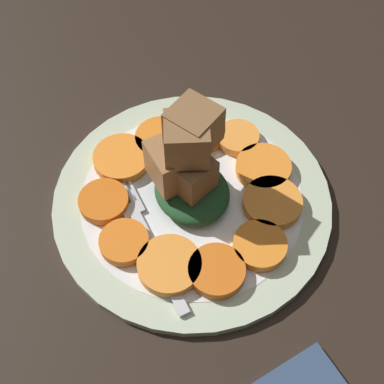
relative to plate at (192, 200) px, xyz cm
name	(u,v)px	position (x,y,z in cm)	size (l,w,h in cm)	color
table_slab	(192,208)	(0.00, 0.00, -1.52)	(120.00, 120.00, 2.00)	black
plate	(192,200)	(0.00, 0.00, 0.00)	(29.92, 29.92, 1.05)	beige
carrot_slice_0	(272,203)	(5.23, 6.74, 1.15)	(6.27, 6.27, 1.13)	orange
carrot_slice_1	(263,168)	(0.99, 8.55, 1.15)	(6.12, 6.12, 1.13)	orange
carrot_slice_2	(238,138)	(-3.97, 8.49, 1.15)	(4.82, 4.82, 1.13)	#F99438
carrot_slice_3	(199,132)	(-7.04, 5.15, 1.15)	(6.01, 6.01, 1.13)	orange
carrot_slice_4	(161,139)	(-8.34, 0.84, 1.15)	(5.92, 5.92, 1.13)	orange
carrot_slice_5	(122,158)	(-8.14, -4.30, 1.15)	(6.33, 6.33, 1.13)	orange
carrot_slice_6	(104,201)	(-3.97, -8.48, 1.15)	(5.29, 5.29, 1.13)	#D66114
carrot_slice_7	(124,242)	(1.49, -8.81, 1.15)	(5.04, 5.04, 1.13)	orange
carrot_slice_8	(169,265)	(6.02, -6.14, 1.15)	(6.38, 6.38, 1.13)	orange
carrot_slice_9	(217,271)	(8.89, -2.49, 1.15)	(5.63, 5.63, 1.13)	orange
carrot_slice_10	(260,245)	(8.75, 2.70, 1.15)	(5.45, 5.45, 1.13)	orange
center_pile	(189,164)	(-0.87, 0.11, 5.43)	(9.01, 8.00, 11.01)	#1E4723
fork	(145,233)	(1.42, -6.49, 0.78)	(18.43, 3.24, 0.40)	silver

